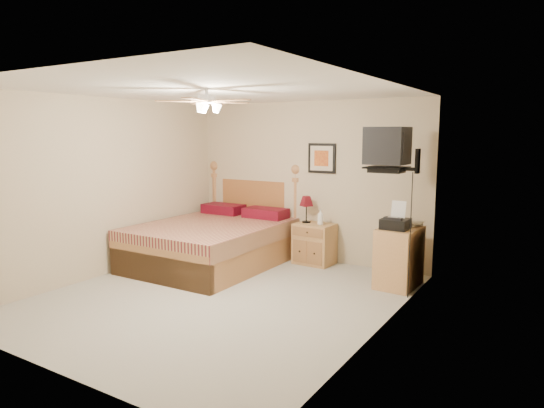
{
  "coord_description": "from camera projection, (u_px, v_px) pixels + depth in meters",
  "views": [
    {
      "loc": [
        3.57,
        -4.55,
        2.0
      ],
      "look_at": [
        0.19,
        0.9,
        1.06
      ],
      "focal_mm": 32.0,
      "sensor_mm": 36.0,
      "label": 1
    }
  ],
  "objects": [
    {
      "name": "wall_tv",
      "position": [
        399.0,
        149.0,
        5.93
      ],
      "size": [
        0.56,
        0.46,
        0.58
      ],
      "primitive_type": null,
      "color": "black",
      "rests_on": "wall_right"
    },
    {
      "name": "table_lamp",
      "position": [
        306.0,
        209.0,
        7.51
      ],
      "size": [
        0.27,
        0.27,
        0.42
      ],
      "primitive_type": null,
      "rotation": [
        0.0,
        0.0,
        0.22
      ],
      "color": "#5E0E18",
      "rests_on": "nightstand"
    },
    {
      "name": "fax_machine",
      "position": [
        396.0,
        215.0,
        6.19
      ],
      "size": [
        0.34,
        0.36,
        0.35
      ],
      "primitive_type": null,
      "rotation": [
        0.0,
        0.0,
        -0.02
      ],
      "color": "black",
      "rests_on": "dresser"
    },
    {
      "name": "ceiling",
      "position": [
        217.0,
        90.0,
        5.62
      ],
      "size": [
        4.0,
        4.5,
        0.04
      ],
      "primitive_type": "cube",
      "color": "white",
      "rests_on": "ground"
    },
    {
      "name": "wall_front",
      "position": [
        47.0,
        227.0,
        3.9
      ],
      "size": [
        4.0,
        0.04,
        2.5
      ],
      "primitive_type": "cube",
      "color": "#BCAA8A",
      "rests_on": "ground"
    },
    {
      "name": "wall_back",
      "position": [
        307.0,
        181.0,
        7.69
      ],
      "size": [
        4.0,
        0.04,
        2.5
      ],
      "primitive_type": "cube",
      "color": "#BCAA8A",
      "rests_on": "ground"
    },
    {
      "name": "bed",
      "position": [
        211.0,
        216.0,
        7.35
      ],
      "size": [
        1.81,
        2.37,
        1.53
      ],
      "primitive_type": null,
      "rotation": [
        0.0,
        0.0,
        0.01
      ],
      "color": "#AF7A47",
      "rests_on": "ground"
    },
    {
      "name": "lotion_bottle",
      "position": [
        320.0,
        217.0,
        7.33
      ],
      "size": [
        0.12,
        0.12,
        0.24
      ],
      "primitive_type": "imported",
      "rotation": [
        0.0,
        0.0,
        -0.33
      ],
      "color": "white",
      "rests_on": "nightstand"
    },
    {
      "name": "nightstand",
      "position": [
        314.0,
        244.0,
        7.47
      ],
      "size": [
        0.59,
        0.46,
        0.63
      ],
      "primitive_type": "cube",
      "rotation": [
        0.0,
        0.0,
        -0.04
      ],
      "color": "#A16B46",
      "rests_on": "ground"
    },
    {
      "name": "wall_left",
      "position": [
        107.0,
        187.0,
        6.84
      ],
      "size": [
        0.04,
        4.5,
        2.5
      ],
      "primitive_type": "cube",
      "color": "#BCAA8A",
      "rests_on": "ground"
    },
    {
      "name": "ceiling_fan",
      "position": [
        207.0,
        101.0,
        5.47
      ],
      "size": [
        1.14,
        1.14,
        0.28
      ],
      "primitive_type": null,
      "color": "silver",
      "rests_on": "ceiling"
    },
    {
      "name": "magazine_upper",
      "position": [
        408.0,
        222.0,
        6.48
      ],
      "size": [
        0.21,
        0.28,
        0.02
      ],
      "primitive_type": "imported",
      "rotation": [
        0.0,
        0.0,
        0.06
      ],
      "color": "gray",
      "rests_on": "magazine_lower"
    },
    {
      "name": "dresser",
      "position": [
        399.0,
        257.0,
        6.34
      ],
      "size": [
        0.5,
        0.69,
        0.78
      ],
      "primitive_type": "cube",
      "rotation": [
        0.0,
        0.0,
        -0.06
      ],
      "color": "#AF7C40",
      "rests_on": "ground"
    },
    {
      "name": "floor",
      "position": [
        221.0,
        297.0,
        5.98
      ],
      "size": [
        4.5,
        4.5,
        0.0
      ],
      "primitive_type": "plane",
      "color": "#9E9A8F",
      "rests_on": "ground"
    },
    {
      "name": "framed_picture",
      "position": [
        322.0,
        158.0,
        7.48
      ],
      "size": [
        0.46,
        0.04,
        0.46
      ],
      "primitive_type": "cube",
      "color": "black",
      "rests_on": "wall_back"
    },
    {
      "name": "magazine_lower",
      "position": [
        405.0,
        224.0,
        6.5
      ],
      "size": [
        0.28,
        0.33,
        0.03
      ],
      "primitive_type": "imported",
      "rotation": [
        0.0,
        0.0,
        -0.32
      ],
      "color": "beige",
      "rests_on": "dresser"
    },
    {
      "name": "wall_right",
      "position": [
        380.0,
        211.0,
        4.75
      ],
      "size": [
        0.04,
        4.5,
        2.5
      ],
      "primitive_type": "cube",
      "color": "#BCAA8A",
      "rests_on": "ground"
    }
  ]
}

